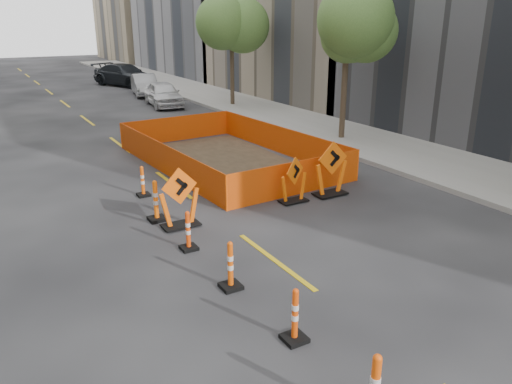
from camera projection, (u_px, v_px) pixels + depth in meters
ground_plane at (415, 366)px, 7.55m from camera, size 140.00×140.00×0.00m
sidewalk_right at (352, 137)px, 21.58m from camera, size 4.00×90.00×0.15m
tree_r_b at (347, 29)px, 19.82m from camera, size 2.80×2.80×5.95m
tree_r_c at (231, 26)px, 27.98m from camera, size 2.80×2.80×5.95m
channelizer_3 at (295, 315)px, 7.98m from camera, size 0.38×0.38×0.96m
channelizer_4 at (230, 265)px, 9.55m from camera, size 0.39×0.39×0.99m
channelizer_5 at (188, 230)px, 11.17m from camera, size 0.37×0.37×0.93m
channelizer_6 at (156, 201)px, 12.76m from camera, size 0.43×0.43×1.09m
channelizer_7 at (143, 181)px, 14.56m from camera, size 0.36×0.36×0.92m
chevron_sign_left at (179, 198)px, 12.29m from camera, size 1.08×0.69×1.56m
chevron_sign_center at (294, 180)px, 14.00m from camera, size 1.03×0.84×1.34m
chevron_sign_right at (331, 169)px, 14.50m from camera, size 1.12×0.70×1.64m
safety_fence at (226, 149)px, 17.91m from camera, size 5.35×8.55×1.03m
parked_car_near at (163, 94)px, 29.35m from camera, size 2.17×4.38×1.43m
parked_car_mid at (145, 85)px, 33.49m from camera, size 2.24×4.40×1.38m
parked_car_far at (125, 75)px, 38.07m from camera, size 4.38×6.07×1.63m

